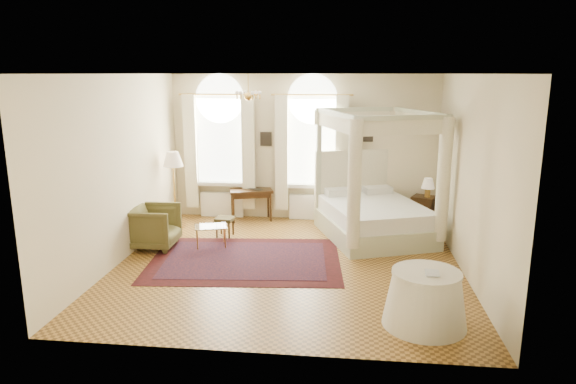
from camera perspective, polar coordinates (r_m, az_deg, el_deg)
name	(u,v)px	position (r m, az deg, el deg)	size (l,w,h in m)	color
ground	(288,264)	(9.21, 0.04, -8.00)	(6.00, 6.00, 0.00)	#A4722F
room_walls	(288,154)	(8.70, 0.04, 4.27)	(6.00, 6.00, 6.00)	beige
window_left	(220,155)	(11.91, -7.53, 4.14)	(1.62, 0.27, 3.29)	silver
window_right	(312,156)	(11.58, 2.63, 4.00)	(1.62, 0.27, 3.29)	silver
chandelier	(248,95)	(9.92, -4.42, 10.70)	(0.51, 0.45, 0.50)	#BA8C3E
wall_pictures	(307,138)	(11.63, 2.13, 6.04)	(2.54, 0.03, 0.39)	black
canopy_bed	(375,210)	(10.63, 9.61, -1.95)	(2.62, 2.88, 2.59)	#B5B997
nightstand	(423,211)	(11.75, 14.77, -2.05)	(0.47, 0.42, 0.67)	#36200E
nightstand_lamp	(428,185)	(11.57, 15.30, 0.81)	(0.29, 0.29, 0.42)	#BA8C3E
writing_desk	(251,194)	(11.75, -4.13, -0.22)	(1.07, 0.76, 0.72)	#36200E
laptop	(257,189)	(11.70, -3.47, 0.33)	(0.37, 0.24, 0.03)	black
stool	(225,221)	(10.70, -7.04, -3.17)	(0.39, 0.39, 0.41)	#413B1C
armchair	(153,227)	(10.27, -14.74, -3.75)	(0.89, 0.91, 0.83)	#4D4721
coffee_table	(211,228)	(10.10, -8.60, -3.98)	(0.71, 0.59, 0.42)	silver
floor_lamp	(173,163)	(11.24, -12.66, 3.15)	(0.43, 0.43, 1.68)	#BA8C3E
oriental_rug	(245,260)	(9.42, -4.75, -7.50)	(3.61, 2.74, 0.01)	#461013
side_table	(425,299)	(7.22, 14.99, -11.39)	(1.12, 1.12, 0.76)	beige
book	(425,273)	(6.99, 14.99, -8.65)	(0.18, 0.24, 0.02)	black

